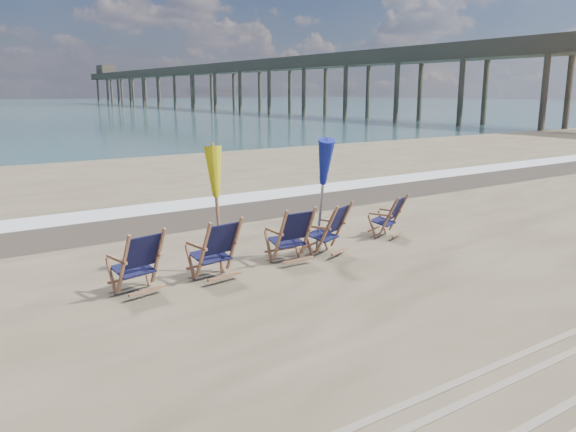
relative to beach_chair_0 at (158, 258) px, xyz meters
name	(u,v)px	position (x,y,z in m)	size (l,w,h in m)	color
surf_foam	(159,208)	(2.36, 6.04, -0.52)	(200.00, 1.40, 0.01)	silver
wet_sand_strip	(182,218)	(2.36, 4.54, -0.52)	(200.00, 2.60, 0.00)	#42362A
tire_tracks	(555,384)	(2.36, -5.06, -0.51)	(80.00, 1.30, 0.01)	gray
beach_chair_0	(158,258)	(0.00, 0.00, 0.00)	(0.66, 0.75, 1.04)	black
beach_chair_1	(235,246)	(1.28, -0.09, 0.01)	(0.68, 0.76, 1.06)	black
beach_chair_2	(308,233)	(2.80, -0.06, 0.01)	(0.67, 0.76, 1.05)	black
beach_chair_3	(342,226)	(3.69, 0.07, -0.01)	(0.66, 0.74, 1.03)	black
beach_chair_4	(399,214)	(5.53, 0.39, -0.06)	(0.59, 0.67, 0.93)	black
umbrella_yellow	(217,179)	(1.22, 0.37, 1.08)	(0.30, 0.30, 2.12)	#A36A49
umbrella_blue	(322,163)	(3.26, 0.16, 1.22)	(0.30, 0.30, 2.27)	#A5A5AD
fishing_pier	(230,81)	(40.36, 71.74, 4.13)	(4.40, 140.00, 9.30)	brown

